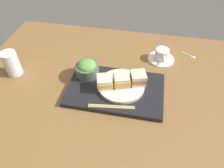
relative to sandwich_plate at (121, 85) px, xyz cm
name	(u,v)px	position (x,y,z in cm)	size (l,w,h in cm)	color
ground_plane	(113,89)	(-4.14, 1.31, -4.40)	(140.00, 100.00, 3.00)	brown
serving_tray	(115,89)	(-2.46, -1.33, -1.85)	(43.36, 27.18, 2.11)	black
sandwich_plate	(121,85)	(0.00, 0.00, 0.00)	(21.21, 21.21, 1.58)	silver
sandwich_near	(105,82)	(-7.16, -2.41, 3.31)	(8.61, 8.41, 5.05)	#EFE5C1
sandwich_middle	(122,80)	(0.00, 0.00, 3.39)	(8.70, 8.65, 5.20)	beige
sandwich_far	(138,78)	(7.16, 2.41, 3.58)	(8.16, 8.15, 5.58)	beige
salad_bowl	(87,68)	(-17.45, 5.57, 2.71)	(11.37, 11.37, 7.58)	#4C6051
chopsticks_pair	(111,107)	(-2.16, -12.69, -0.44)	(19.49, 3.94, 0.70)	tan
coffee_cup	(162,55)	(17.50, 26.49, -0.34)	(14.18, 14.18, 6.28)	white
drinking_glass	(12,63)	(-53.92, 1.81, 3.34)	(7.31, 7.31, 12.49)	silver
teaspoon	(191,56)	(33.78, 32.19, -2.55)	(8.38, 5.36, 0.80)	silver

